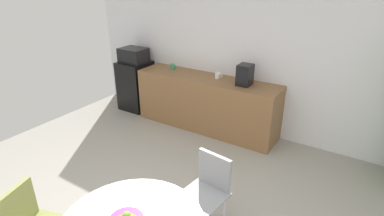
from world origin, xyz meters
name	(u,v)px	position (x,y,z in m)	size (l,w,h in m)	color
wall_back	(245,53)	(0.00, 3.00, 1.30)	(6.00, 0.10, 2.60)	silver
counter_block	(206,103)	(-0.50, 2.65, 0.45)	(2.45, 0.60, 0.90)	brown
mini_fridge	(136,85)	(-2.08, 2.65, 0.47)	(0.54, 0.54, 0.93)	black
microwave	(133,55)	(-2.08, 2.65, 1.06)	(0.48, 0.38, 0.26)	black
chair_gray	(209,184)	(0.65, 0.70, 0.52)	(0.47, 0.47, 0.83)	silver
mug_white	(218,75)	(-0.33, 2.72, 0.95)	(0.13, 0.08, 0.09)	white
mug_green	(173,67)	(-1.25, 2.74, 0.95)	(0.13, 0.08, 0.09)	#338C59
coffee_maker	(245,75)	(0.16, 2.65, 1.06)	(0.20, 0.24, 0.32)	black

